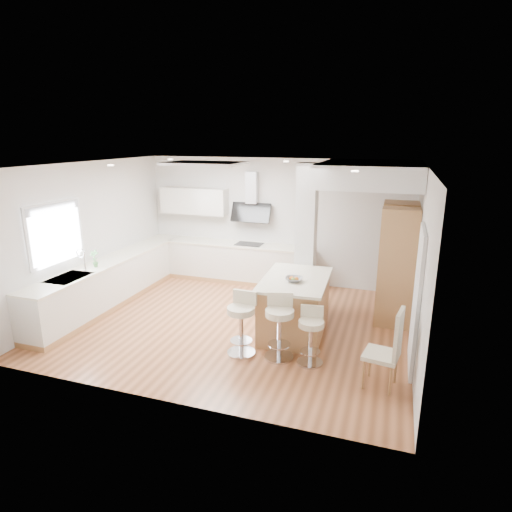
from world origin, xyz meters
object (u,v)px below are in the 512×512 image
at_px(bar_stool_b, 280,323).
at_px(bar_stool_c, 311,333).
at_px(dining_chair, 390,347).
at_px(peninsula, 295,305).
at_px(bar_stool_a, 242,320).

xyz_separation_m(bar_stool_b, bar_stool_c, (0.48, -0.02, -0.07)).
bearing_deg(bar_stool_c, bar_stool_b, 170.15).
bearing_deg(dining_chair, bar_stool_b, 177.39).
height_order(peninsula, bar_stool_a, peninsula).
distance_m(peninsula, bar_stool_c, 1.05).
distance_m(bar_stool_a, bar_stool_c, 1.07).
bearing_deg(bar_stool_b, bar_stool_a, 172.51).
height_order(bar_stool_b, dining_chair, dining_chair).
relative_size(peninsula, bar_stool_b, 1.65).
distance_m(bar_stool_a, bar_stool_b, 0.59).
xyz_separation_m(bar_stool_a, bar_stool_b, (0.58, 0.06, 0.01)).
bearing_deg(peninsula, bar_stool_a, -123.96).
bearing_deg(dining_chair, bar_stool_c, 173.12).
relative_size(bar_stool_b, dining_chair, 0.89).
relative_size(bar_stool_c, dining_chair, 0.77).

